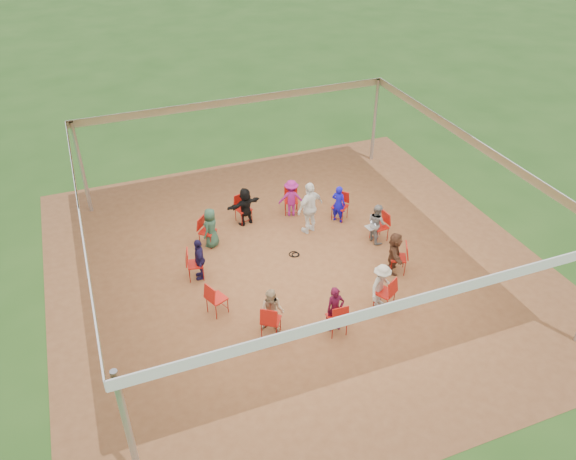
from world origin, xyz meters
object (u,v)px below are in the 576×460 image
object	(u,v)px
chair_5	(195,264)
person_seated_0	(377,223)
chair_3	(243,209)
chair_10	(398,258)
chair_8	(337,318)
person_seated_1	(338,204)
chair_1	(340,207)
person_seated_6	(272,312)
chair_7	(271,320)
laptop	(372,226)
person_seated_4	(211,228)
person_seated_5	(199,259)
person_seated_7	(335,309)
chair_2	(291,201)
person_seated_2	(291,198)
person_seated_8	(381,286)
person_seated_3	(245,206)
chair_9	(385,293)
chair_0	(380,227)
standing_person	(310,208)
person_seated_9	(394,253)
chair_6	(217,298)
chair_4	(208,232)
cable_coil	(295,254)

from	to	relation	value
chair_5	person_seated_0	distance (m)	5.27
chair_3	chair_10	bearing A→B (deg)	114.55
chair_8	person_seated_1	world-z (taller)	person_seated_1
chair_1	person_seated_6	size ratio (longest dim) A/B	0.74
chair_7	person_seated_6	world-z (taller)	person_seated_6
laptop	person_seated_4	bearing A→B (deg)	64.59
chair_10	person_seated_5	distance (m)	5.27
chair_10	person_seated_7	world-z (taller)	person_seated_7
chair_2	person_seated_2	distance (m)	0.20
person_seated_4	person_seated_8	size ratio (longest dim) A/B	1.00
person_seated_4	laptop	bearing A→B (deg)	113.68
laptop	person_seated_3	bearing A→B (deg)	47.46
chair_9	chair_0	bearing A→B (deg)	32.73
person_seated_7	person_seated_6	bearing A→B (deg)	163.64
person_seated_3	person_seated_4	distance (m)	1.47
chair_2	chair_10	world-z (taller)	same
chair_7	person_seated_7	distance (m)	1.51
chair_9	chair_3	bearing A→B (deg)	81.82
chair_8	person_seated_1	size ratio (longest dim) A/B	0.74
chair_10	standing_person	xyz separation A→B (m)	(-1.45, 2.64, 0.37)
person_seated_4	person_seated_9	xyz separation A→B (m)	(4.24, -2.93, 0.00)
chair_2	chair_6	bearing A→B (deg)	65.45
chair_2	chair_5	size ratio (longest dim) A/B	1.00
chair_5	person_seated_5	bearing A→B (deg)	90.00
chair_2	chair_4	bearing A→B (deg)	32.73
chair_4	chair_10	xyz separation A→B (m)	(4.44, -3.06, 0.00)
chair_2	chair_3	size ratio (longest dim) A/B	1.00
person_seated_9	laptop	xyz separation A→B (m)	(0.09, 1.43, -0.04)
chair_1	chair_7	bearing A→B (deg)	98.18
chair_7	person_seated_5	distance (m)	2.89
chair_0	chair_1	world-z (taller)	same
chair_10	person_seated_6	distance (m)	4.03
chair_5	person_seated_4	distance (m)	1.51
chair_8	laptop	size ratio (longest dim) A/B	2.79
chair_5	laptop	xyz separation A→B (m)	(5.10, -0.21, 0.12)
chair_4	person_seated_3	bearing A→B (deg)	159.25
person_seated_3	person_seated_6	world-z (taller)	same
chair_7	standing_person	bearing A→B (deg)	89.96
laptop	person_seated_5	bearing A→B (deg)	81.55
standing_person	laptop	distance (m)	1.86
person_seated_3	person_seated_4	size ratio (longest dim) A/B	1.00
chair_3	chair_7	xyz separation A→B (m)	(-0.87, -4.88, 0.00)
person_seated_9	person_seated_0	bearing A→B (deg)	16.36
cable_coil	person_seated_2	bearing A→B (deg)	71.04
chair_4	person_seated_2	xyz separation A→B (m)	(2.81, 0.62, 0.16)
person_seated_8	laptop	world-z (taller)	person_seated_8
chair_1	chair_9	size ratio (longest dim) A/B	1.00
chair_6	chair_7	world-z (taller)	same
person_seated_2	laptop	distance (m)	2.73
chair_0	chair_8	size ratio (longest dim) A/B	1.00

